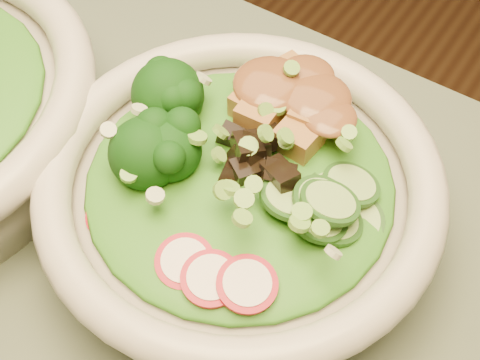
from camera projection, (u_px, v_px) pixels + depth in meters
The scene contains 9 objects.
salad_bowl at pixel (240, 197), 0.44m from camera, with size 0.26×0.26×0.07m.
lettuce_bed at pixel (240, 179), 0.42m from camera, with size 0.20×0.20×0.02m, color #2E6214.
broccoli_florets at pixel (156, 130), 0.42m from camera, with size 0.08×0.07×0.04m, color black, non-canonical shape.
radish_slices at pixel (190, 256), 0.38m from camera, with size 0.11×0.04×0.02m, color maroon, non-canonical shape.
cucumber_slices at pixel (332, 211), 0.39m from camera, with size 0.07×0.07×0.03m, color #A1CC71, non-canonical shape.
mushroom_heap at pixel (249, 153), 0.42m from camera, with size 0.07×0.07×0.04m, color black, non-canonical shape.
tofu_cubes at pixel (287, 105), 0.44m from camera, with size 0.09×0.06×0.03m, color #9B6033, non-canonical shape.
peanut_sauce at pixel (288, 92), 0.43m from camera, with size 0.07×0.05×0.02m, color brown.
scallion_garnish at pixel (240, 157), 0.40m from camera, with size 0.19×0.19×0.02m, color #69A339, non-canonical shape.
Camera 1 is at (0.21, -0.01, 1.15)m, focal length 50.00 mm.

